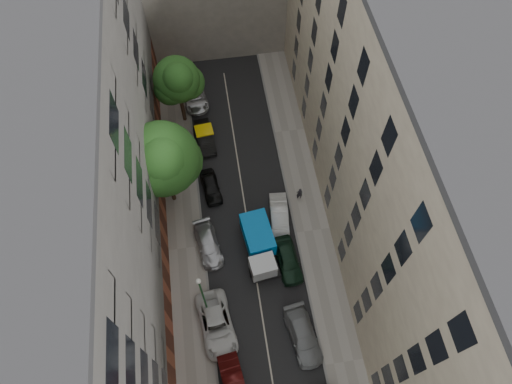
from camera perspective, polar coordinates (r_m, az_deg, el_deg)
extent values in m
plane|color=#4C4C49|center=(39.52, -0.74, -5.98)|extent=(120.00, 120.00, 0.00)
cube|color=black|center=(39.51, -0.74, -5.97)|extent=(8.00, 44.00, 0.02)
cube|color=gray|center=(39.57, -8.71, -6.95)|extent=(3.00, 44.00, 0.15)
cube|color=gray|center=(40.10, 7.09, -4.81)|extent=(3.00, 44.00, 0.15)
cube|color=#514E4B|center=(31.93, -20.89, -0.93)|extent=(8.00, 44.00, 20.00)
cube|color=#BFB195|center=(33.22, 18.23, 4.01)|extent=(8.00, 44.00, 20.00)
cube|color=black|center=(38.56, 0.39, -7.19)|extent=(2.78, 5.64, 0.30)
cube|color=#B1B4B6|center=(37.02, 0.86, -9.33)|extent=(2.19, 1.85, 1.71)
cube|color=#0B80E0|center=(37.95, 0.19, -5.33)|extent=(2.65, 3.86, 1.81)
cylinder|color=black|center=(37.94, -0.61, -10.09)|extent=(0.28, 0.84, 0.84)
cylinder|color=black|center=(38.06, 2.28, -9.68)|extent=(0.28, 0.84, 0.84)
cylinder|color=black|center=(39.27, -1.35, -5.32)|extent=(0.28, 0.84, 0.84)
cylinder|color=black|center=(39.39, 1.41, -4.94)|extent=(0.28, 0.84, 0.84)
imported|color=#480F0E|center=(35.66, -2.74, -22.88)|extent=(2.13, 4.53, 1.43)
imported|color=silver|center=(36.50, -4.95, -16.17)|extent=(3.16, 5.68, 1.50)
imported|color=#BABBBF|center=(38.84, -6.00, -6.54)|extent=(2.53, 4.71, 1.30)
imported|color=black|center=(41.42, -5.66, 0.64)|extent=(2.01, 3.94, 1.28)
imported|color=black|center=(44.53, -6.39, 6.82)|extent=(1.92, 4.40, 1.41)
imported|color=#BBBBC0|center=(48.15, -7.75, 11.99)|extent=(2.98, 5.36, 1.42)
imported|color=slate|center=(36.41, 5.91, -17.47)|extent=(2.63, 5.04, 1.39)
imported|color=black|center=(38.09, 4.03, -8.46)|extent=(2.10, 4.47, 1.48)
imported|color=silver|center=(39.80, 2.92, -2.92)|extent=(1.88, 4.40, 1.41)
cylinder|color=#382619|center=(40.55, -10.51, 0.28)|extent=(0.36, 0.36, 3.06)
cylinder|color=#382619|center=(38.35, -11.13, 2.27)|extent=(0.24, 0.24, 2.18)
sphere|color=#26521B|center=(36.60, -11.69, 4.06)|extent=(6.07, 6.07, 6.07)
sphere|color=#26521B|center=(37.59, -10.08, 3.85)|extent=(4.56, 4.56, 4.56)
sphere|color=#26521B|center=(36.90, -12.56, 2.74)|extent=(4.25, 4.25, 4.25)
sphere|color=#26521B|center=(35.19, -11.63, 4.08)|extent=(3.95, 3.95, 3.95)
cylinder|color=#382619|center=(45.88, -9.10, 10.06)|extent=(0.36, 0.36, 2.70)
cylinder|color=#382619|center=(44.17, -9.52, 11.99)|extent=(0.24, 0.24, 1.93)
sphere|color=#26521B|center=(42.81, -9.89, 13.68)|extent=(4.28, 4.28, 4.28)
sphere|color=#26521B|center=(43.70, -8.55, 13.38)|extent=(3.21, 3.21, 3.21)
sphere|color=#26521B|center=(42.90, -10.69, 12.57)|extent=(3.00, 3.00, 3.00)
sphere|color=#26521B|center=(41.53, -9.75, 13.89)|extent=(2.78, 2.78, 2.78)
cylinder|color=#195825|center=(34.28, -6.58, -12.92)|extent=(0.14, 0.14, 6.71)
sphere|color=silver|center=(31.00, -7.22, -11.02)|extent=(0.36, 0.36, 0.36)
imported|color=black|center=(40.75, 5.45, -0.19)|extent=(0.57, 0.39, 1.51)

